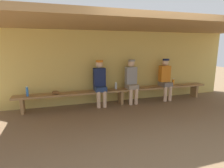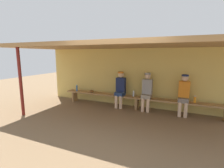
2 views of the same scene
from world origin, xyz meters
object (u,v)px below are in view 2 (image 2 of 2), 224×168
player_middle (120,88)px  water_bottle_green (77,88)px  player_rightmost (184,93)px  water_bottle_blue (195,99)px  baseball_glove_tan (91,91)px  bench (137,99)px  player_with_sunglasses (147,90)px  support_post (21,82)px  water_bottle_orange (134,94)px

player_middle → water_bottle_green: size_ratio=5.03×
player_rightmost → water_bottle_blue: player_rightmost is taller
water_bottle_green → baseball_glove_tan: size_ratio=1.11×
water_bottle_blue → bench: bearing=-179.3°
baseball_glove_tan → player_with_sunglasses: bearing=51.1°
support_post → water_bottle_orange: support_post is taller
player_middle → water_bottle_green: (-1.95, -0.03, -0.16)m
water_bottle_orange → player_with_sunglasses: bearing=-5.1°
player_rightmost → bench: bearing=-179.9°
player_middle → player_rightmost: bearing=0.0°
support_post → bench: size_ratio=0.37×
water_bottle_green → water_bottle_blue: bearing=0.7°
baseball_glove_tan → water_bottle_green: bearing=-128.2°
player_middle → baseball_glove_tan: bearing=-179.2°
bench → player_rightmost: size_ratio=4.46×
bench → water_bottle_blue: (1.88, 0.02, 0.18)m
bench → player_middle: 0.74m
water_bottle_orange → water_bottle_green: water_bottle_green is taller
support_post → player_rightmost: (4.82, 2.10, -0.35)m
water_bottle_orange → player_middle: bearing=-175.0°
bench → water_bottle_orange: size_ratio=28.12×
player_with_sunglasses → player_rightmost: size_ratio=1.00×
player_with_sunglasses → water_bottle_blue: bearing=0.8°
player_rightmost → water_bottle_orange: (-1.69, 0.04, -0.19)m
player_rightmost → player_middle: size_ratio=1.00×
player_rightmost → baseball_glove_tan: player_rightmost is taller
player_middle → water_bottle_blue: 2.54m
support_post → water_bottle_green: support_post is taller
water_bottle_green → baseball_glove_tan: (0.70, 0.01, -0.08)m
support_post → water_bottle_green: bearing=72.0°
water_bottle_blue → baseball_glove_tan: 3.78m
player_rightmost → baseball_glove_tan: (-3.45, -0.02, -0.24)m
baseball_glove_tan → water_bottle_blue: bearing=51.2°
bench → baseball_glove_tan: bearing=-179.6°
baseball_glove_tan → player_middle: bearing=51.4°
support_post → player_rightmost: bearing=23.6°
player_rightmost → water_bottle_orange: bearing=178.5°
water_bottle_green → support_post: bearing=-108.0°
player_with_sunglasses → water_bottle_blue: (1.53, 0.02, -0.18)m
player_with_sunglasses → player_middle: bearing=180.0°
player_rightmost → water_bottle_orange: player_rightmost is taller
player_middle → water_bottle_blue: (2.53, 0.02, -0.18)m
player_middle → water_bottle_orange: player_middle is taller
player_with_sunglasses → water_bottle_green: player_with_sunglasses is taller
player_rightmost → baseball_glove_tan: bearing=-179.7°
water_bottle_orange → water_bottle_blue: size_ratio=0.96×
player_rightmost → player_with_sunglasses: bearing=180.0°
water_bottle_orange → bench: bearing=-18.4°
bench → player_with_sunglasses: player_with_sunglasses is taller
player_rightmost → water_bottle_green: 4.15m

